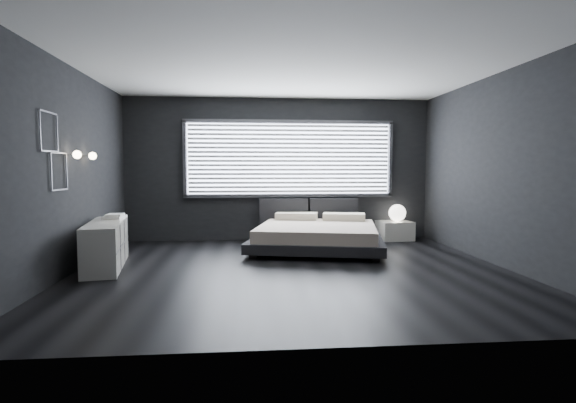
{
  "coord_description": "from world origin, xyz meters",
  "views": [
    {
      "loc": [
        -0.64,
        -6.15,
        1.41
      ],
      "look_at": [
        0.0,
        0.85,
        0.9
      ],
      "focal_mm": 28.0,
      "sensor_mm": 36.0,
      "label": 1
    }
  ],
  "objects": [
    {
      "name": "nightstand",
      "position": [
        2.29,
        2.5,
        0.19
      ],
      "size": [
        0.68,
        0.59,
        0.37
      ],
      "primitive_type": "cube",
      "rotation": [
        0.0,
        0.0,
        0.1
      ],
      "color": "silver",
      "rests_on": "ground"
    },
    {
      "name": "sconce_near",
      "position": [
        -2.88,
        0.05,
        1.6
      ],
      "size": [
        0.18,
        0.11,
        0.11
      ],
      "color": "silver",
      "rests_on": "ground"
    },
    {
      "name": "room",
      "position": [
        0.0,
        0.0,
        1.4
      ],
      "size": [
        6.04,
        6.0,
        2.8
      ],
      "color": "black",
      "rests_on": "ground"
    },
    {
      "name": "wall_art_upper",
      "position": [
        -2.98,
        -0.55,
        1.85
      ],
      "size": [
        0.01,
        0.48,
        0.48
      ],
      "color": "#47474C",
      "rests_on": "ground"
    },
    {
      "name": "wall_art_lower",
      "position": [
        -2.98,
        -0.3,
        1.38
      ],
      "size": [
        0.01,
        0.48,
        0.48
      ],
      "color": "#47474C",
      "rests_on": "ground"
    },
    {
      "name": "headboard",
      "position": [
        0.57,
        2.64,
        0.57
      ],
      "size": [
        1.96,
        0.16,
        0.52
      ],
      "color": "black",
      "rests_on": "ground"
    },
    {
      "name": "window",
      "position": [
        0.2,
        2.7,
        1.61
      ],
      "size": [
        4.14,
        0.09,
        1.52
      ],
      "color": "white",
      "rests_on": "ground"
    },
    {
      "name": "dresser",
      "position": [
        -2.66,
        0.44,
        0.33
      ],
      "size": [
        0.72,
        1.68,
        0.65
      ],
      "color": "silver",
      "rests_on": "ground"
    },
    {
      "name": "orb_lamp",
      "position": [
        2.33,
        2.5,
        0.54
      ],
      "size": [
        0.34,
        0.34,
        0.34
      ],
      "primitive_type": "sphere",
      "color": "white",
      "rests_on": "nightstand"
    },
    {
      "name": "bed",
      "position": [
        0.58,
        1.56,
        0.27
      ],
      "size": [
        2.62,
        2.54,
        0.57
      ],
      "color": "black",
      "rests_on": "ground"
    },
    {
      "name": "sconce_far",
      "position": [
        -2.88,
        0.65,
        1.6
      ],
      "size": [
        0.18,
        0.11,
        0.11
      ],
      "color": "silver",
      "rests_on": "ground"
    },
    {
      "name": "book_stack",
      "position": [
        -2.66,
        0.9,
        0.69
      ],
      "size": [
        0.29,
        0.37,
        0.07
      ],
      "color": "white",
      "rests_on": "dresser"
    }
  ]
}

